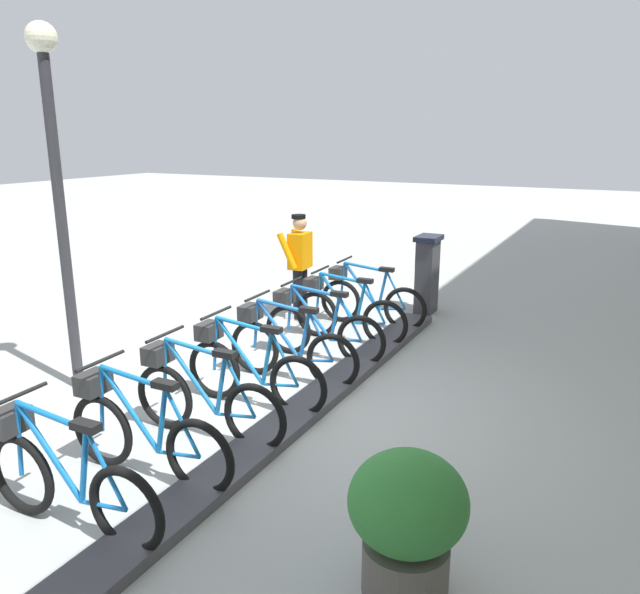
{
  "coord_description": "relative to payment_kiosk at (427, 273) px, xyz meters",
  "views": [
    {
      "loc": [
        -2.89,
        5.3,
        2.87
      ],
      "look_at": [
        0.5,
        -1.22,
        0.9
      ],
      "focal_mm": 34.36,
      "sensor_mm": 36.0,
      "label": 1
    }
  ],
  "objects": [
    {
      "name": "payment_kiosk",
      "position": [
        0.0,
        0.0,
        0.0
      ],
      "size": [
        0.36,
        0.52,
        1.28
      ],
      "color": "#38383D",
      "rests_on": "ground"
    },
    {
      "name": "bike_docked_4",
      "position": [
        0.57,
        4.35,
        -0.24
      ],
      "size": [
        1.72,
        0.54,
        1.02
      ],
      "color": "black",
      "rests_on": "ground"
    },
    {
      "name": "ground_plane",
      "position": [
        -0.05,
        4.15,
        -0.67
      ],
      "size": [
        60.0,
        60.0,
        0.0
      ],
      "primitive_type": "plane",
      "color": "#A6ACA9"
    },
    {
      "name": "bike_docked_6",
      "position": [
        0.57,
        5.97,
        -0.24
      ],
      "size": [
        1.72,
        0.54,
        1.02
      ],
      "color": "black",
      "rests_on": "ground"
    },
    {
      "name": "bike_docked_7",
      "position": [
        0.57,
        6.78,
        -0.24
      ],
      "size": [
        1.72,
        0.54,
        1.02
      ],
      "color": "black",
      "rests_on": "ground"
    },
    {
      "name": "bike_docked_5",
      "position": [
        0.57,
        5.16,
        -0.24
      ],
      "size": [
        1.72,
        0.54,
        1.02
      ],
      "color": "black",
      "rests_on": "ground"
    },
    {
      "name": "dock_rail_base",
      "position": [
        -0.05,
        4.15,
        -0.62
      ],
      "size": [
        0.44,
        7.28,
        0.1
      ],
      "primitive_type": "cube",
      "color": "#47474C",
      "rests_on": "ground"
    },
    {
      "name": "worker_near_rack",
      "position": [
        1.68,
        1.25,
        0.24
      ],
      "size": [
        0.48,
        0.65,
        1.66
      ],
      "color": "white",
      "rests_on": "ground"
    },
    {
      "name": "bike_docked_1",
      "position": [
        0.57,
        1.92,
        -0.24
      ],
      "size": [
        1.72,
        0.54,
        1.02
      ],
      "color": "black",
      "rests_on": "ground"
    },
    {
      "name": "bike_docked_2",
      "position": [
        0.57,
        2.73,
        -0.24
      ],
      "size": [
        1.72,
        0.54,
        1.02
      ],
      "color": "black",
      "rests_on": "ground"
    },
    {
      "name": "bike_docked_0",
      "position": [
        0.57,
        1.11,
        -0.24
      ],
      "size": [
        1.72,
        0.54,
        1.02
      ],
      "color": "black",
      "rests_on": "ground"
    },
    {
      "name": "lamp_post",
      "position": [
        2.63,
        4.85,
        1.93
      ],
      "size": [
        0.32,
        0.32,
        3.97
      ],
      "color": "#2D2D33",
      "rests_on": "ground"
    },
    {
      "name": "bike_docked_3",
      "position": [
        0.57,
        3.54,
        -0.24
      ],
      "size": [
        1.72,
        0.54,
        1.02
      ],
      "color": "black",
      "rests_on": "ground"
    },
    {
      "name": "planter_bush",
      "position": [
        -1.89,
        6.22,
        -0.12
      ],
      "size": [
        0.76,
        0.76,
        0.97
      ],
      "color": "#59544C",
      "rests_on": "ground"
    }
  ]
}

